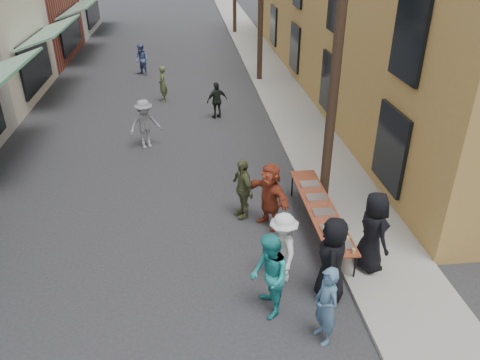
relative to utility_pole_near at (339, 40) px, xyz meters
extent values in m
plane|color=#28282B|center=(-4.30, -3.00, -4.50)|extent=(120.00, 120.00, 0.00)
cube|color=gray|center=(0.70, 12.00, -4.45)|extent=(2.20, 60.00, 0.10)
cylinder|color=#2D2116|center=(0.00, 0.00, 0.00)|extent=(0.26, 0.26, 9.00)
cube|color=#642E17|center=(-0.50, -1.40, -3.77)|extent=(0.70, 4.00, 0.04)
cylinder|color=black|center=(-0.79, -3.28, -4.14)|extent=(0.04, 0.04, 0.71)
cylinder|color=black|center=(-0.21, -3.28, -4.14)|extent=(0.04, 0.04, 0.71)
cylinder|color=black|center=(-0.79, 0.48, -4.14)|extent=(0.04, 0.04, 0.71)
cylinder|color=black|center=(-0.21, 0.48, -4.14)|extent=(0.04, 0.04, 0.71)
cube|color=maroon|center=(-0.50, -3.05, -3.71)|extent=(0.50, 0.33, 0.08)
cube|color=#B2B2B7|center=(-0.50, -2.40, -3.71)|extent=(0.50, 0.33, 0.08)
cube|color=tan|center=(-0.50, -1.70, -3.71)|extent=(0.50, 0.33, 0.08)
cube|color=#B2B2B7|center=(-0.50, -1.00, -3.71)|extent=(0.50, 0.33, 0.08)
cube|color=tan|center=(-0.50, -0.30, -3.71)|extent=(0.50, 0.33, 0.08)
cylinder|color=#A57F26|center=(-0.72, -3.35, -3.71)|extent=(0.07, 0.07, 0.08)
cylinder|color=#A57F26|center=(-0.72, -3.25, -3.71)|extent=(0.07, 0.07, 0.08)
cylinder|color=#A57F26|center=(-0.72, -3.15, -3.71)|extent=(0.07, 0.07, 0.08)
cylinder|color=tan|center=(-0.30, -3.30, -3.69)|extent=(0.08, 0.08, 0.12)
imported|color=black|center=(-0.90, -3.70, -3.54)|extent=(0.85, 1.07, 1.92)
imported|color=#486B8B|center=(-1.33, -4.83, -3.68)|extent=(0.53, 0.68, 1.64)
imported|color=teal|center=(-2.24, -4.01, -3.59)|extent=(0.74, 0.92, 1.83)
imported|color=silver|center=(-1.77, -3.05, -3.66)|extent=(0.65, 1.10, 1.67)
imported|color=#515833|center=(-2.33, -0.39, -3.67)|extent=(0.73, 1.06, 1.67)
imported|color=#993A21|center=(-1.70, -0.91, -3.62)|extent=(1.31, 1.67, 1.77)
imported|color=black|center=(0.22, -2.97, -3.45)|extent=(0.77, 1.03, 1.90)
imported|color=gray|center=(-5.16, 4.43, -3.63)|extent=(1.29, 1.05, 1.73)
imported|color=black|center=(-2.48, 7.00, -3.76)|extent=(0.94, 0.64, 1.48)
imported|color=#515F37|center=(-4.71, 9.35, -3.72)|extent=(0.41, 0.59, 1.56)
imported|color=#4E5E97|center=(-5.92, 13.68, -3.70)|extent=(0.98, 0.97, 1.59)
camera|label=1|loc=(-3.60, -10.96, 2.38)|focal=35.00mm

